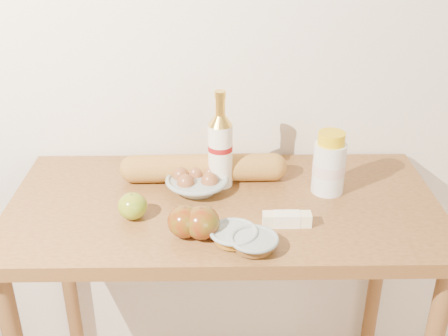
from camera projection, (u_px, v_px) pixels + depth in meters
The scene contains 12 objects.
back_wall at pixel (222, 30), 1.68m from camera, with size 3.50×0.02×2.60m, color #EFE3CF.
table at pixel (224, 238), 1.62m from camera, with size 1.20×0.60×0.90m.
bourbon_bottle at pixel (220, 148), 1.60m from camera, with size 0.09×0.09×0.29m.
cream_bottle at pixel (329, 165), 1.58m from camera, with size 0.09×0.09×0.18m.
egg_bowl at pixel (197, 182), 1.61m from camera, with size 0.21×0.21×0.06m.
baguette at pixel (204, 168), 1.66m from camera, with size 0.50×0.09×0.08m.
apple_yellowgreen at pixel (132, 206), 1.47m from camera, with size 0.09×0.09×0.07m.
apple_redgreen_front at pixel (185, 221), 1.40m from camera, with size 0.10×0.10×0.08m.
apple_redgreen_right at pixel (202, 222), 1.39m from camera, with size 0.09×0.09×0.08m.
sugar_bowl at pixel (254, 242), 1.35m from camera, with size 0.16×0.16×0.03m.
syrup_bowl at pixel (234, 235), 1.38m from camera, with size 0.14×0.14×0.03m.
butter_stick at pixel (287, 219), 1.45m from camera, with size 0.13×0.04×0.04m.
Camera 1 is at (-0.02, -0.17, 1.69)m, focal length 45.00 mm.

